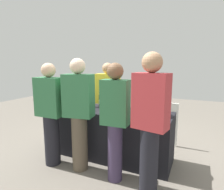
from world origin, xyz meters
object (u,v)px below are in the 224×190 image
wine_bottle_1 (101,101)px  wine_bottle_5 (157,106)px  wine_bottle_2 (115,102)px  ice_bucket (157,108)px  wine_bottle_3 (136,104)px  server_pouring (108,101)px  guest_0 (51,112)px  menu_board (164,124)px  wine_glass_4 (139,107)px  wine_glass_5 (151,110)px  wine_bottle_0 (92,100)px  wine_glass_1 (88,103)px  guest_2 (115,118)px  wine_bottle_4 (148,105)px  wine_glass_3 (122,107)px  guest_1 (79,112)px  wine_glass_2 (116,107)px  wine_glass_0 (81,104)px  guest_3 (150,121)px

wine_bottle_1 → wine_bottle_5: (0.95, -0.01, 0.01)m
wine_bottle_2 → ice_bucket: size_ratio=1.40×
wine_bottle_3 → server_pouring: 0.86m
wine_bottle_5 → wine_bottle_2: bearing=-176.9°
wine_bottle_5 → ice_bucket: (0.03, -0.12, -0.01)m
guest_0 → menu_board: bearing=44.0°
wine_bottle_2 → wine_glass_4: wine_bottle_2 is taller
wine_bottle_1 → wine_glass_5: size_ratio=2.31×
wine_glass_4 → wine_bottle_0: bearing=170.1°
menu_board → wine_bottle_2: bearing=-130.3°
ice_bucket → wine_glass_5: bearing=-130.4°
wine_glass_1 → guest_2: 0.85m
wine_bottle_4 → ice_bucket: bearing=-43.1°
guest_0 → server_pouring: bearing=70.4°
wine_bottle_1 → wine_glass_3: bearing=-25.2°
server_pouring → guest_1: 1.10m
wine_bottle_2 → wine_bottle_0: bearing=178.6°
wine_glass_3 → server_pouring: server_pouring is taller
wine_glass_2 → wine_glass_3: 0.09m
wine_bottle_1 → ice_bucket: bearing=-7.6°
wine_bottle_0 → wine_bottle_4: bearing=4.0°
wine_glass_0 → menu_board: (1.16, 1.00, -0.48)m
wine_glass_3 → guest_0: guest_0 is taller
wine_glass_3 → wine_glass_2: bearing=-167.6°
wine_bottle_0 → wine_glass_5: bearing=-9.2°
wine_glass_0 → menu_board: size_ratio=0.16×
wine_glass_3 → ice_bucket: bearing=11.5°
wine_bottle_3 → guest_3: size_ratio=0.20×
wine_glass_4 → guest_2: bearing=-108.2°
wine_glass_3 → wine_bottle_2: bearing=137.6°
wine_bottle_1 → ice_bucket: (0.98, -0.13, -0.00)m
wine_glass_0 → guest_3: 1.36m
wine_bottle_2 → wine_glass_1: size_ratio=2.29×
wine_glass_3 → wine_glass_5: (0.43, 0.02, 0.00)m
wine_bottle_0 → wine_bottle_1: (0.16, 0.03, -0.01)m
wine_bottle_3 → wine_bottle_4: wine_bottle_3 is taller
wine_bottle_0 → wine_bottle_3: 0.79m
guest_3 → wine_bottle_2: bearing=146.1°
wine_bottle_0 → wine_bottle_4: size_ratio=1.10×
guest_2 → menu_board: (0.38, 1.40, -0.44)m
wine_glass_2 → menu_board: (0.55, 0.98, -0.48)m
wine_bottle_0 → wine_bottle_1: bearing=11.8°
wine_bottle_2 → ice_bucket: 0.70m
server_pouring → guest_3: bearing=132.0°
wine_glass_1 → wine_glass_4: bearing=0.3°
wine_bottle_4 → wine_bottle_5: size_ratio=0.90×
guest_1 → guest_3: (1.05, -0.15, 0.04)m
guest_1 → wine_glass_2: bearing=34.9°
guest_0 → wine_bottle_2: bearing=39.7°
wine_glass_0 → guest_1: size_ratio=0.08×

